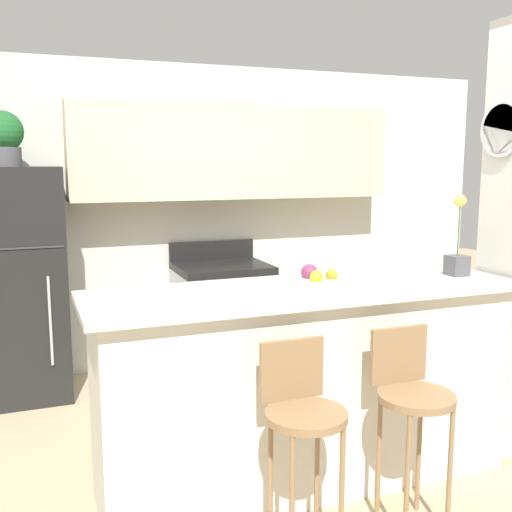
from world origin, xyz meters
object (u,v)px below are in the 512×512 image
Objects in this scene: refrigerator at (12,285)px; bar_stool_right at (411,399)px; orchid_vase at (458,253)px; fruit_bowl at (318,282)px; potted_plant_on_fridge at (3,138)px; stove_range at (223,317)px; bar_stool_left at (302,417)px.

refrigerator is 2.99m from bar_stool_right.
orchid_vase reaches higher than fruit_bowl.
stove_range is at bearing 0.08° from potted_plant_on_fridge.
bar_stool_right is at bearing -86.01° from stove_range.
orchid_vase reaches higher than bar_stool_left.
refrigerator is 4.38× the size of potted_plant_on_fridge.
refrigerator is 1.60× the size of stove_range.
bar_stool_left is 2.97m from potted_plant_on_fridge.
refrigerator is 1.79× the size of bar_stool_right.
potted_plant_on_fridge is 0.83× the size of orchid_vase.
fruit_bowl is (-0.92, -0.04, -0.10)m from orchid_vase.
orchid_vase is 1.64× the size of fruit_bowl.
stove_range is at bearing 114.26° from orchid_vase.
orchid_vase is at bearing 2.51° from fruit_bowl.
fruit_bowl is at bearing 116.63° from bar_stool_right.
refrigerator is 3.65× the size of orchid_vase.
refrigerator reaches higher than stove_range.
bar_stool_left is 3.35× the size of fruit_bowl.
bar_stool_right is (0.57, 0.00, 0.00)m from bar_stool_left.
orchid_vase reaches higher than stove_range.
orchid_vase reaches higher than bar_stool_right.
refrigerator is at bearing 116.82° from bar_stool_left.
bar_stool_right is 3.24m from potted_plant_on_fridge.
stove_range is 3.74× the size of fruit_bowl.
bar_stool_left is 0.57m from bar_stool_right.
bar_stool_right is (1.78, -2.39, -0.22)m from refrigerator.
fruit_bowl is (1.53, -1.90, -0.79)m from potted_plant_on_fridge.
potted_plant_on_fridge is at bearing -179.92° from stove_range.
orchid_vase is at bearing -65.74° from stove_range.
stove_range is 2.17m from potted_plant_on_fridge.
potted_plant_on_fridge is at bearing 121.40° from refrigerator.
bar_stool_left is 2.04× the size of orchid_vase.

